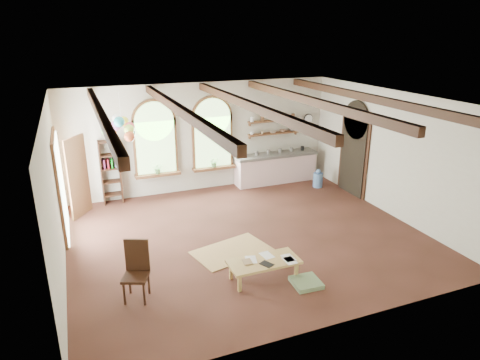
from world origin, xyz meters
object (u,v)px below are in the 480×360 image
side_chair (137,283)px  coffee_table (264,263)px  balloon_cluster (121,128)px  kitchen_counter (276,168)px

side_chair → coffee_table: bearing=-6.0°
side_chair → balloon_cluster: balloon_cluster is taller
kitchen_counter → coffee_table: size_ratio=1.94×
coffee_table → balloon_cluster: 4.98m
coffee_table → side_chair: side_chair is taller
coffee_table → balloon_cluster: balloon_cluster is taller
kitchen_counter → side_chair: 6.96m
kitchen_counter → balloon_cluster: 5.14m
coffee_table → side_chair: size_ratio=1.26×
balloon_cluster → side_chair: bearing=-95.6°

